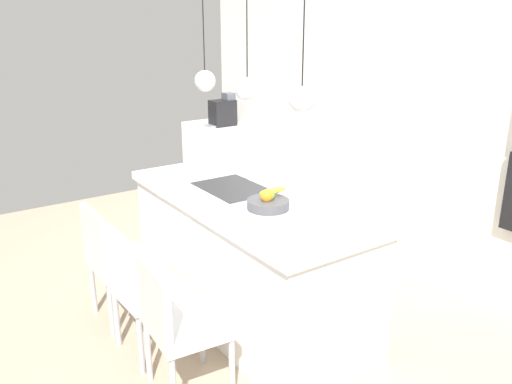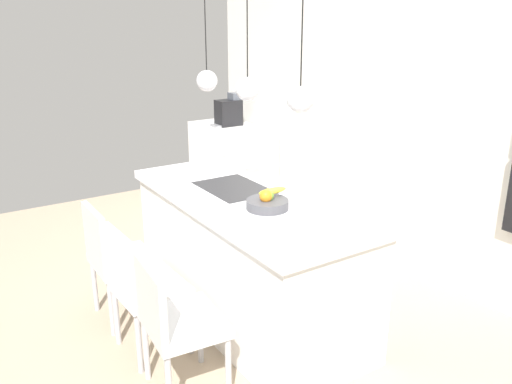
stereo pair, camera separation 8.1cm
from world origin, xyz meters
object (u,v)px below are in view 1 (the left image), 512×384
fruit_bowl (268,202)px  chair_middle (142,285)px  chair_near (114,258)px  chair_far (177,320)px  coffee_machine (223,112)px

fruit_bowl → chair_middle: fruit_bowl is taller
chair_near → chair_far: bearing=0.2°
fruit_bowl → coffee_machine: 3.06m
fruit_bowl → chair_near: (-0.78, -0.77, -0.49)m
coffee_machine → chair_far: bearing=-35.3°
fruit_bowl → coffee_machine: coffee_machine is taller
chair_near → chair_middle: (0.49, -0.00, 0.00)m
coffee_machine → chair_near: (1.98, -2.09, -0.54)m
coffee_machine → chair_middle: (2.47, -2.09, -0.54)m
coffee_machine → chair_near: bearing=-46.6°
coffee_machine → chair_far: coffee_machine is taller
fruit_bowl → chair_middle: bearing=-110.5°
chair_near → chair_far: (0.98, 0.00, 0.00)m
coffee_machine → chair_near: size_ratio=0.44×
chair_far → chair_near: bearing=-179.8°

